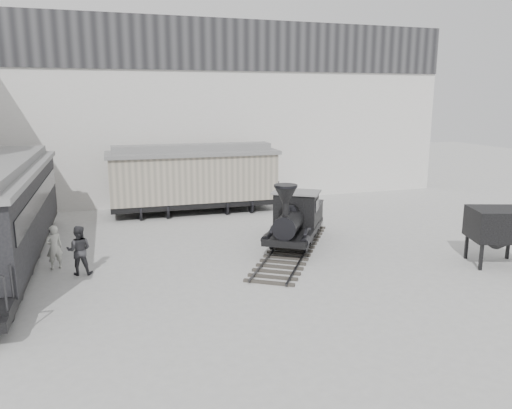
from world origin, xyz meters
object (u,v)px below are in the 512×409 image
object	(u,v)px
locomotive	(295,222)
coal_hopper	(497,228)
boxcar	(194,177)
visitor_b	(79,250)
passenger_coach	(0,213)
visitor_a	(54,247)

from	to	relation	value
locomotive	coal_hopper	world-z (taller)	locomotive
boxcar	coal_hopper	xyz separation A→B (m)	(9.49, -12.59, -0.58)
boxcar	visitor_b	world-z (taller)	boxcar
boxcar	coal_hopper	bearing A→B (deg)	-51.37
passenger_coach	visitor_a	size ratio (longest dim) A/B	8.26
locomotive	visitor_a	world-z (taller)	locomotive
visitor_a	coal_hopper	distance (m)	17.13
locomotive	visitor_b	xyz separation A→B (m)	(-8.93, -0.81, -0.19)
boxcar	passenger_coach	world-z (taller)	boxcar
locomotive	visitor_a	bearing A→B (deg)	-147.29
passenger_coach	visitor_a	world-z (taller)	passenger_coach
locomotive	visitor_b	size ratio (longest dim) A/B	4.40
visitor_b	visitor_a	bearing A→B (deg)	-36.00
boxcar	passenger_coach	size ratio (longest dim) A/B	0.67
passenger_coach	visitor_b	bearing A→B (deg)	-34.73
coal_hopper	passenger_coach	bearing A→B (deg)	-179.09
visitor_a	visitor_b	size ratio (longest dim) A/B	0.93
boxcar	visitor_a	bearing A→B (deg)	-130.05
boxcar	visitor_a	size ratio (longest dim) A/B	5.57
visitor_a	passenger_coach	bearing A→B (deg)	-52.75
passenger_coach	visitor_a	xyz separation A→B (m)	(1.91, -1.16, -1.23)
passenger_coach	coal_hopper	size ratio (longest dim) A/B	5.71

